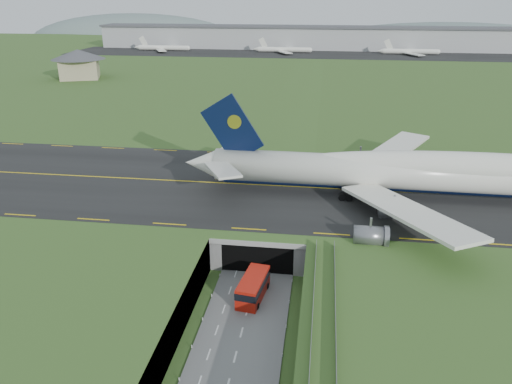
# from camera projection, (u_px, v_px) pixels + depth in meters

# --- Properties ---
(ground) EXTENTS (900.00, 900.00, 0.00)m
(ground) POSITION_uv_depth(u_px,v_px,m) (250.00, 301.00, 76.11)
(ground) COLOR #3C5923
(ground) RESTS_ON ground
(airfield_deck) EXTENTS (800.00, 800.00, 6.00)m
(airfield_deck) POSITION_uv_depth(u_px,v_px,m) (250.00, 284.00, 74.99)
(airfield_deck) COLOR gray
(airfield_deck) RESTS_ON ground
(trench_road) EXTENTS (12.00, 75.00, 0.20)m
(trench_road) POSITION_uv_depth(u_px,v_px,m) (242.00, 331.00, 69.18)
(trench_road) COLOR slate
(trench_road) RESTS_ON ground
(taxiway) EXTENTS (800.00, 44.00, 0.18)m
(taxiway) POSITION_uv_depth(u_px,v_px,m) (273.00, 186.00, 104.14)
(taxiway) COLOR black
(taxiway) RESTS_ON airfield_deck
(tunnel_portal) EXTENTS (17.00, 22.30, 6.00)m
(tunnel_portal) POSITION_uv_depth(u_px,v_px,m) (264.00, 232.00, 90.21)
(tunnel_portal) COLOR gray
(tunnel_portal) RESTS_ON ground
(guideway) EXTENTS (3.00, 53.00, 7.05)m
(guideway) POSITION_uv_depth(u_px,v_px,m) (323.00, 366.00, 55.16)
(guideway) COLOR #A8A8A3
(guideway) RESTS_ON ground
(jumbo_jet) EXTENTS (95.31, 61.25, 20.26)m
(jumbo_jet) POSITION_uv_depth(u_px,v_px,m) (423.00, 173.00, 95.86)
(jumbo_jet) COLOR white
(jumbo_jet) RESTS_ON ground
(shuttle_tram) EXTENTS (4.40, 8.97, 3.48)m
(shuttle_tram) POSITION_uv_depth(u_px,v_px,m) (253.00, 287.00, 76.10)
(shuttle_tram) COLOR #B8180C
(shuttle_tram) RESTS_ON ground
(service_building) EXTENTS (31.17, 31.17, 13.19)m
(service_building) POSITION_uv_depth(u_px,v_px,m) (79.00, 61.00, 229.83)
(service_building) COLOR tan
(service_building) RESTS_ON ground
(cargo_terminal) EXTENTS (320.00, 67.00, 15.60)m
(cargo_terminal) POSITION_uv_depth(u_px,v_px,m) (314.00, 38.00, 345.93)
(cargo_terminal) COLOR #B2B2B2
(cargo_terminal) RESTS_ON ground
(distant_hills) EXTENTS (700.00, 91.00, 60.00)m
(distant_hills) POSITION_uv_depth(u_px,v_px,m) (387.00, 46.00, 464.37)
(distant_hills) COLOR slate
(distant_hills) RESTS_ON ground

